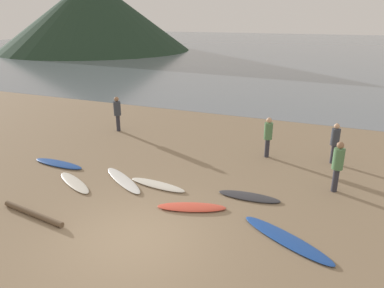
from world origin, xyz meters
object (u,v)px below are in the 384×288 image
(surfboard_4, at_px, (192,207))
(person_0, at_px, (268,134))
(person_2, at_px, (338,163))
(person_1, at_px, (335,140))
(surfboard_2, at_px, (123,180))
(surfboard_3, at_px, (158,185))
(surfboard_0, at_px, (58,164))
(surfboard_1, at_px, (74,182))
(surfboard_5, at_px, (249,196))
(driftwood_log, at_px, (33,214))
(surfboard_6, at_px, (286,239))
(person_3, at_px, (117,111))

(surfboard_4, xyz_separation_m, person_0, (1.19, 4.89, 0.90))
(person_2, bearing_deg, person_1, -78.70)
(surfboard_2, distance_m, person_1, 7.90)
(surfboard_3, bearing_deg, surfboard_2, -167.61)
(surfboard_0, bearing_deg, person_0, 31.49)
(surfboard_1, height_order, surfboard_4, surfboard_4)
(surfboard_3, height_order, surfboard_4, surfboard_4)
(surfboard_5, bearing_deg, driftwood_log, -149.40)
(surfboard_1, height_order, driftwood_log, driftwood_log)
(surfboard_6, height_order, driftwood_log, driftwood_log)
(driftwood_log, bearing_deg, surfboard_4, 27.91)
(surfboard_5, xyz_separation_m, driftwood_log, (-5.33, -3.39, 0.04))
(surfboard_0, relative_size, surfboard_5, 1.16)
(surfboard_2, bearing_deg, person_2, 49.99)
(surfboard_0, height_order, surfboard_3, surfboard_0)
(surfboard_4, relative_size, person_2, 1.20)
(person_0, height_order, driftwood_log, person_0)
(person_0, bearing_deg, surfboard_3, 177.95)
(surfboard_5, bearing_deg, person_0, 91.18)
(person_1, bearing_deg, surfboard_6, 22.48)
(surfboard_4, distance_m, person_3, 8.33)
(surfboard_1, xyz_separation_m, surfboard_2, (1.41, 0.79, 0.00))
(surfboard_1, bearing_deg, person_2, 46.92)
(surfboard_3, distance_m, person_2, 5.77)
(surfboard_3, bearing_deg, driftwood_log, -121.41)
(surfboard_4, bearing_deg, surfboard_0, 150.36)
(surfboard_3, xyz_separation_m, person_3, (-4.56, 4.59, 0.95))
(surfboard_5, bearing_deg, surfboard_6, -54.41)
(person_0, xyz_separation_m, driftwood_log, (-5.14, -6.98, -0.88))
(surfboard_0, bearing_deg, person_2, 13.11)
(surfboard_0, relative_size, person_3, 1.32)
(person_2, bearing_deg, person_0, -31.72)
(surfboard_4, xyz_separation_m, driftwood_log, (-3.95, -2.09, 0.03))
(surfboard_6, bearing_deg, person_2, 101.76)
(surfboard_0, bearing_deg, driftwood_log, -55.22)
(person_1, bearing_deg, person_2, 34.51)
(surfboard_0, height_order, surfboard_6, surfboard_0)
(surfboard_3, xyz_separation_m, surfboard_4, (1.60, -0.92, 0.01))
(surfboard_2, relative_size, surfboard_4, 1.22)
(surfboard_6, bearing_deg, surfboard_5, 155.99)
(driftwood_log, bearing_deg, surfboard_6, 13.02)
(driftwood_log, bearing_deg, surfboard_3, 52.11)
(surfboard_4, relative_size, person_0, 1.24)
(surfboard_2, xyz_separation_m, surfboard_6, (5.64, -1.32, -0.00))
(person_1, xyz_separation_m, person_3, (-9.79, 0.30, 0.07))
(surfboard_3, distance_m, driftwood_log, 3.82)
(surfboard_4, distance_m, surfboard_6, 2.84)
(surfboard_2, bearing_deg, surfboard_5, 40.23)
(person_3, bearing_deg, surfboard_1, 36.60)
(driftwood_log, bearing_deg, person_2, 32.18)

